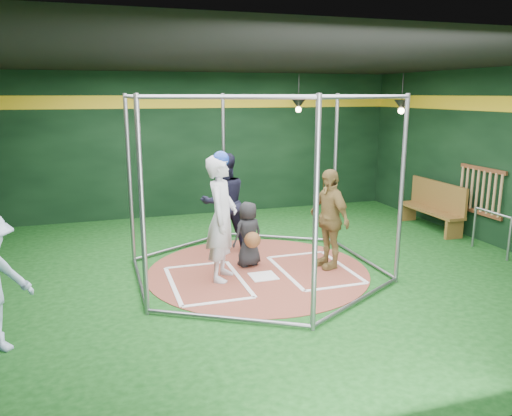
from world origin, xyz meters
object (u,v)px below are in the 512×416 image
object	(u,v)px
batter_figure	(222,217)
dugout_bench	(434,205)
visitor_leopard	(329,219)
umpire	(224,202)

from	to	relation	value
batter_figure	dugout_bench	size ratio (longest dim) A/B	1.14
batter_figure	visitor_leopard	distance (m)	1.92
batter_figure	dugout_bench	bearing A→B (deg)	16.87
visitor_leopard	dugout_bench	size ratio (longest dim) A/B	0.94
visitor_leopard	umpire	world-z (taller)	umpire
umpire	dugout_bench	distance (m)	4.89
batter_figure	visitor_leopard	xyz separation A→B (m)	(1.91, 0.00, -0.17)
batter_figure	dugout_bench	world-z (taller)	batter_figure
dugout_bench	batter_figure	bearing A→B (deg)	-163.13
batter_figure	visitor_leopard	bearing A→B (deg)	0.09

